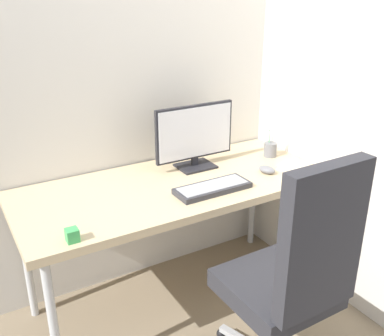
% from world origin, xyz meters
% --- Properties ---
extents(ground_plane, '(8.00, 8.00, 0.00)m').
position_xyz_m(ground_plane, '(0.00, 0.00, 0.00)').
color(ground_plane, gray).
extents(wall_back, '(3.40, 0.04, 2.80)m').
position_xyz_m(wall_back, '(0.00, 0.39, 1.40)').
color(wall_back, silver).
rests_on(wall_back, ground_plane).
extents(wall_side_right, '(0.04, 2.44, 2.80)m').
position_xyz_m(wall_side_right, '(0.88, -0.25, 1.40)').
color(wall_side_right, silver).
rests_on(wall_side_right, ground_plane).
extents(desk, '(1.69, 0.73, 0.76)m').
position_xyz_m(desk, '(0.00, 0.00, 0.70)').
color(desk, '#D1B78C').
rests_on(desk, ground_plane).
extents(office_chair, '(0.59, 0.61, 1.15)m').
position_xyz_m(office_chair, '(0.15, -0.79, 0.61)').
color(office_chair, black).
rests_on(office_chair, ground_plane).
extents(monitor, '(0.49, 0.17, 0.37)m').
position_xyz_m(monitor, '(0.21, 0.15, 0.95)').
color(monitor, black).
rests_on(monitor, desk).
extents(keyboard, '(0.40, 0.15, 0.03)m').
position_xyz_m(keyboard, '(0.12, -0.18, 0.77)').
color(keyboard, '#333338').
rests_on(keyboard, desk).
extents(mouse, '(0.09, 0.12, 0.04)m').
position_xyz_m(mouse, '(0.51, -0.14, 0.78)').
color(mouse, slate).
rests_on(mouse, desk).
extents(pen_holder, '(0.08, 0.08, 0.17)m').
position_xyz_m(pen_holder, '(0.70, 0.06, 0.80)').
color(pen_holder, slate).
rests_on(pen_holder, desk).
extents(notebook, '(0.20, 0.23, 0.03)m').
position_xyz_m(notebook, '(0.68, -0.20, 0.77)').
color(notebook, beige).
rests_on(notebook, desk).
extents(desk_clamp_accessory, '(0.05, 0.05, 0.06)m').
position_xyz_m(desk_clamp_accessory, '(-0.64, -0.30, 0.78)').
color(desk_clamp_accessory, '#3FAD59').
rests_on(desk_clamp_accessory, desk).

